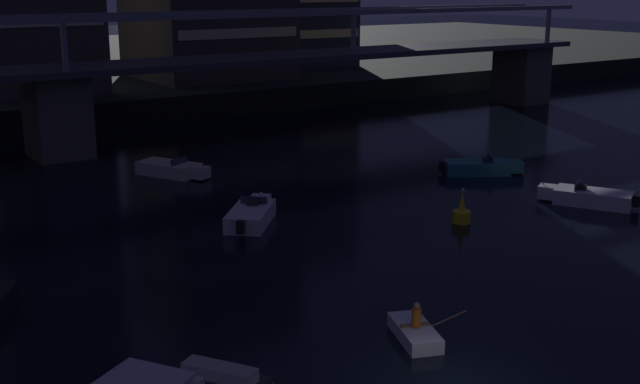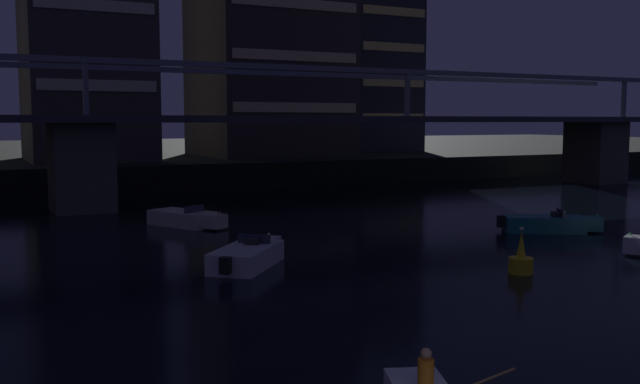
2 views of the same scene
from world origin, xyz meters
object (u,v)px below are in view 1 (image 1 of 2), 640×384
(speedboat_near_right, at_px, (589,197))
(speedboat_far_left, at_px, (251,214))
(dinghy_with_paddler, at_px, (415,332))
(speedboat_near_center, at_px, (480,167))
(river_bridge, at_px, (55,90))
(channel_buoy, at_px, (462,214))
(speedboat_mid_right, at_px, (172,169))

(speedboat_near_right, xyz_separation_m, speedboat_far_left, (-16.53, 7.17, 0.00))
(dinghy_with_paddler, bearing_deg, speedboat_near_center, 40.17)
(speedboat_near_right, distance_m, speedboat_far_left, 18.02)
(speedboat_near_center, bearing_deg, speedboat_far_left, -175.99)
(speedboat_far_left, xyz_separation_m, dinghy_with_paddler, (-1.98, -14.67, -0.14))
(speedboat_far_left, bearing_deg, speedboat_near_right, -23.43)
(speedboat_near_center, xyz_separation_m, speedboat_far_left, (-16.79, -1.18, 0.00))
(speedboat_far_left, distance_m, dinghy_with_paddler, 14.81)
(river_bridge, distance_m, channel_buoy, 29.37)
(river_bridge, bearing_deg, channel_buoy, -65.94)
(speedboat_far_left, bearing_deg, channel_buoy, -34.12)
(speedboat_near_right, height_order, speedboat_far_left, same)
(river_bridge, height_order, dinghy_with_paddler, river_bridge)
(speedboat_near_right, height_order, speedboat_mid_right, same)
(speedboat_far_left, relative_size, channel_buoy, 2.57)
(speedboat_mid_right, distance_m, dinghy_with_paddler, 26.20)
(speedboat_near_center, height_order, dinghy_with_paddler, dinghy_with_paddler)
(speedboat_near_center, relative_size, speedboat_far_left, 1.07)
(speedboat_near_center, relative_size, speedboat_near_right, 0.99)
(channel_buoy, bearing_deg, speedboat_far_left, 145.88)
(speedboat_far_left, bearing_deg, speedboat_mid_right, 86.19)
(speedboat_mid_right, height_order, dinghy_with_paddler, dinghy_with_paddler)
(speedboat_near_center, xyz_separation_m, speedboat_near_right, (-0.26, -8.34, 0.00))
(speedboat_near_right, height_order, dinghy_with_paddler, dinghy_with_paddler)
(channel_buoy, relative_size, dinghy_with_paddler, 0.62)
(speedboat_near_center, relative_size, channel_buoy, 2.74)
(speedboat_mid_right, xyz_separation_m, speedboat_far_left, (-0.76, -11.38, 0.00))
(speedboat_near_right, distance_m, dinghy_with_paddler, 19.98)
(speedboat_mid_right, relative_size, dinghy_with_paddler, 1.75)
(speedboat_near_right, xyz_separation_m, speedboat_mid_right, (-15.78, 18.55, 0.00))
(river_bridge, bearing_deg, dinghy_with_paddler, -87.90)
(river_bridge, xyz_separation_m, speedboat_mid_right, (4.04, -9.37, -4.12))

